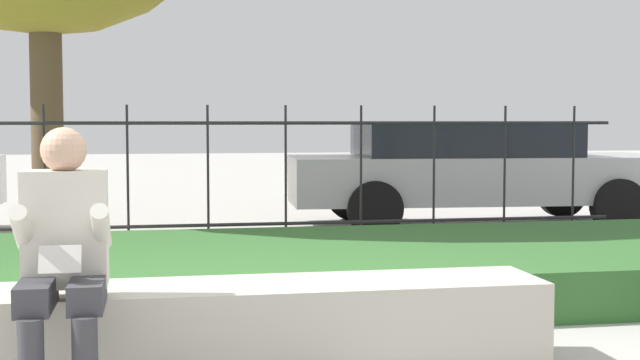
# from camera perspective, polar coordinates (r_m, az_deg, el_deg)

# --- Properties ---
(stone_bench) EXTENTS (3.16, 0.57, 0.47)m
(stone_bench) POSITION_cam_1_polar(r_m,az_deg,el_deg) (4.61, -5.18, -9.82)
(stone_bench) COLOR #B7B2A3
(stone_bench) RESTS_ON ground_plane
(person_seated_reader) EXTENTS (0.42, 0.73, 1.27)m
(person_seated_reader) POSITION_cam_1_polar(r_m,az_deg,el_deg) (4.21, -16.10, -4.56)
(person_seated_reader) COLOR black
(person_seated_reader) RESTS_ON ground_plane
(grass_berm) EXTENTS (10.26, 2.69, 0.34)m
(grass_berm) POSITION_cam_1_polar(r_m,az_deg,el_deg) (6.63, -6.07, -5.96)
(grass_berm) COLOR #33662D
(grass_berm) RESTS_ON ground_plane
(iron_fence) EXTENTS (8.26, 0.03, 1.44)m
(iron_fence) POSITION_cam_1_polar(r_m,az_deg,el_deg) (8.57, -7.18, 0.24)
(iron_fence) COLOR #232326
(iron_fence) RESTS_ON ground_plane
(car_parked_right) EXTENTS (4.70, 2.07, 1.28)m
(car_parked_right) POSITION_cam_1_polar(r_m,az_deg,el_deg) (11.04, 9.78, 0.69)
(car_parked_right) COLOR #B7B7BC
(car_parked_right) RESTS_ON ground_plane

